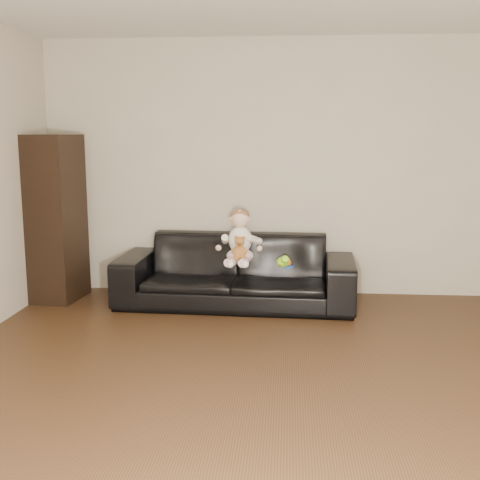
# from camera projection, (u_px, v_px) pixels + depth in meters

# --- Properties ---
(floor) EXTENTS (5.50, 5.50, 0.00)m
(floor) POSITION_uv_depth(u_px,v_px,m) (282.00, 408.00, 3.66)
(floor) COLOR #3E2716
(floor) RESTS_ON ground
(wall_back) EXTENTS (5.00, 0.00, 5.00)m
(wall_back) POSITION_uv_depth(u_px,v_px,m) (287.00, 168.00, 6.13)
(wall_back) COLOR #B9AF9B
(wall_back) RESTS_ON ground
(wall_front) EXTENTS (5.00, 0.00, 5.00)m
(wall_front) POSITION_uv_depth(u_px,v_px,m) (268.00, 425.00, 0.74)
(wall_front) COLOR #B9AF9B
(wall_front) RESTS_ON ground
(sofa) EXTENTS (2.32, 0.99, 0.67)m
(sofa) POSITION_uv_depth(u_px,v_px,m) (235.00, 271.00, 5.85)
(sofa) COLOR black
(sofa) RESTS_ON floor
(cabinet) EXTENTS (0.47, 0.60, 1.64)m
(cabinet) POSITION_uv_depth(u_px,v_px,m) (56.00, 218.00, 5.96)
(cabinet) COLOR black
(cabinet) RESTS_ON floor
(shelf_item) EXTENTS (0.20, 0.27, 0.28)m
(shelf_item) POSITION_uv_depth(u_px,v_px,m) (56.00, 181.00, 5.89)
(shelf_item) COLOR silver
(shelf_item) RESTS_ON cabinet
(baby) EXTENTS (0.38, 0.46, 0.51)m
(baby) POSITION_uv_depth(u_px,v_px,m) (240.00, 240.00, 5.67)
(baby) COLOR #F8D1D3
(baby) RESTS_ON sofa
(teddy_bear) EXTENTS (0.12, 0.13, 0.22)m
(teddy_bear) POSITION_uv_depth(u_px,v_px,m) (240.00, 248.00, 5.52)
(teddy_bear) COLOR #9F632D
(teddy_bear) RESTS_ON sofa
(toy_green) EXTENTS (0.13, 0.15, 0.10)m
(toy_green) POSITION_uv_depth(u_px,v_px,m) (283.00, 262.00, 5.52)
(toy_green) COLOR #92EA1B
(toy_green) RESTS_ON sofa
(toy_rattle) EXTENTS (0.09, 0.09, 0.07)m
(toy_rattle) POSITION_uv_depth(u_px,v_px,m) (288.00, 263.00, 5.56)
(toy_rattle) COLOR #DD561A
(toy_rattle) RESTS_ON sofa
(toy_blue_disc) EXTENTS (0.12, 0.12, 0.01)m
(toy_blue_disc) POSITION_uv_depth(u_px,v_px,m) (288.00, 266.00, 5.53)
(toy_blue_disc) COLOR blue
(toy_blue_disc) RESTS_ON sofa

